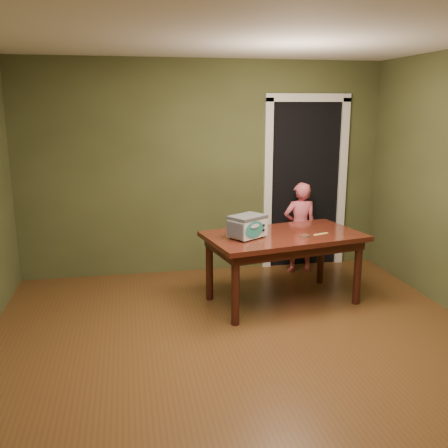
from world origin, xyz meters
name	(u,v)px	position (x,y,z in m)	size (l,w,h in m)	color
floor	(254,366)	(0.00, 0.00, 0.00)	(5.00, 5.00, 0.00)	#573618
room_shell	(257,154)	(0.00, 0.00, 1.71)	(4.52, 5.02, 2.61)	#4C532C
doorway	(297,182)	(1.30, 2.78, 1.06)	(1.10, 0.66, 2.25)	black
dining_table	(283,243)	(0.64, 1.27, 0.65)	(1.74, 1.19, 0.75)	#3B190D
toy_oven	(247,226)	(0.23, 1.19, 0.87)	(0.43, 0.40, 0.23)	#4C4F54
baking_pan	(305,236)	(0.81, 1.11, 0.76)	(0.10, 0.10, 0.02)	silver
spatula	(321,234)	(1.01, 1.18, 0.75)	(0.18, 0.03, 0.01)	#F4D76A
child	(300,228)	(1.15, 2.20, 0.57)	(0.42, 0.27, 1.14)	#DF5C6C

